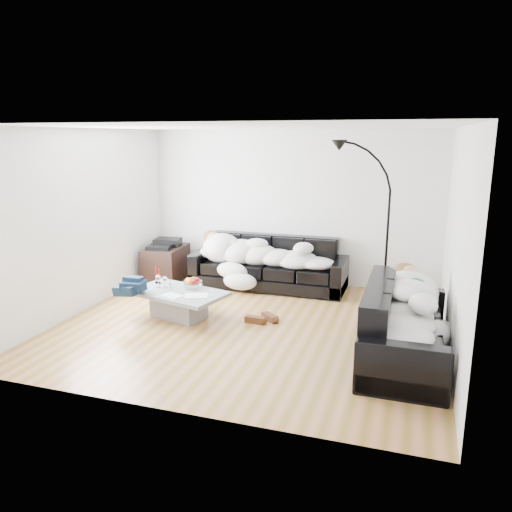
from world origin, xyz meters
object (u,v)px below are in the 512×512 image
(wine_glass_b, at_px, (158,281))
(shoes, at_px, (262,318))
(wine_glass_c, at_px, (171,286))
(candle_right, at_px, (159,276))
(floor_lamp, at_px, (387,237))
(candle_left, at_px, (156,275))
(av_cabinet, at_px, (166,263))
(wine_glass_a, at_px, (165,282))
(sleeper_right, at_px, (407,305))
(fruit_bowl, at_px, (193,282))
(sofa_back, at_px, (268,263))
(stereo, at_px, (165,243))
(coffee_table, at_px, (179,304))
(sofa_right, at_px, (406,322))

(wine_glass_b, xyz_separation_m, shoes, (1.51, 0.12, -0.42))
(wine_glass_c, xyz_separation_m, candle_right, (-0.34, 0.29, 0.03))
(shoes, relative_size, floor_lamp, 0.21)
(candle_left, xyz_separation_m, av_cabinet, (-0.58, 1.37, -0.21))
(wine_glass_b, distance_m, shoes, 1.57)
(candle_left, bearing_deg, wine_glass_a, -35.58)
(sleeper_right, xyz_separation_m, fruit_bowl, (-2.93, 0.61, -0.18))
(sleeper_right, distance_m, wine_glass_a, 3.35)
(sofa_back, xyz_separation_m, candle_right, (-1.21, -1.53, 0.07))
(sofa_back, bearing_deg, shoes, -76.48)
(av_cabinet, relative_size, floor_lamp, 0.41)
(wine_glass_b, height_order, stereo, stereo)
(wine_glass_c, bearing_deg, coffee_table, 26.21)
(wine_glass_b, xyz_separation_m, av_cabinet, (-0.72, 1.56, -0.18))
(sofa_back, distance_m, candle_right, 1.95)
(sofa_right, bearing_deg, candle_right, 79.62)
(sofa_right, distance_m, sleeper_right, 0.21)
(sleeper_right, xyz_separation_m, wine_glass_b, (-3.40, 0.46, -0.17))
(wine_glass_a, bearing_deg, sleeper_right, -8.32)
(stereo, bearing_deg, floor_lamp, -14.81)
(wine_glass_a, distance_m, candle_right, 0.24)
(sleeper_right, xyz_separation_m, floor_lamp, (-0.35, 1.66, 0.43))
(fruit_bowl, distance_m, stereo, 1.86)
(wine_glass_b, height_order, shoes, wine_glass_b)
(fruit_bowl, height_order, av_cabinet, av_cabinet)
(fruit_bowl, bearing_deg, sofa_right, -11.75)
(wine_glass_a, height_order, candle_right, candle_right)
(candle_left, xyz_separation_m, floor_lamp, (3.19, 1.01, 0.57))
(sleeper_right, distance_m, coffee_table, 3.12)
(sofa_back, relative_size, candle_right, 11.62)
(candle_left, relative_size, floor_lamp, 0.12)
(coffee_table, xyz_separation_m, av_cabinet, (-1.06, 1.63, 0.11))
(coffee_table, relative_size, candle_left, 5.27)
(sofa_back, distance_m, wine_glass_b, 2.05)
(wine_glass_a, bearing_deg, fruit_bowl, 18.26)
(fruit_bowl, relative_size, wine_glass_b, 1.35)
(sleeper_right, xyz_separation_m, wine_glass_a, (-3.31, 0.48, -0.18))
(shoes, height_order, av_cabinet, av_cabinet)
(wine_glass_c, relative_size, candle_right, 0.70)
(candle_right, bearing_deg, wine_glass_c, -40.84)
(coffee_table, distance_m, shoes, 1.19)
(sleeper_right, xyz_separation_m, av_cabinet, (-4.12, 2.02, -0.34))
(wine_glass_c, height_order, candle_right, candle_right)
(candle_right, relative_size, stereo, 0.50)
(wine_glass_b, relative_size, shoes, 0.41)
(stereo, distance_m, floor_lamp, 3.81)
(wine_glass_a, bearing_deg, floor_lamp, 21.58)
(av_cabinet, bearing_deg, wine_glass_a, -66.54)
(sofa_right, xyz_separation_m, av_cabinet, (-4.12, 2.02, -0.13))
(coffee_table, bearing_deg, candle_left, 152.04)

